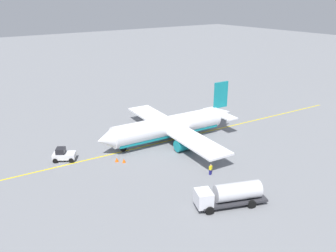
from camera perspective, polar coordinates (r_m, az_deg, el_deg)
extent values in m
plane|color=slate|center=(65.02, 0.00, -2.47)|extent=(400.00, 400.00, 0.00)
cylinder|color=white|center=(63.92, 0.00, -0.07)|extent=(22.18, 5.62, 3.84)
cube|color=teal|center=(64.31, 0.00, -0.95)|extent=(20.91, 4.84, 1.08)
cone|color=white|center=(59.07, -10.22, -2.23)|extent=(3.34, 3.93, 3.69)
cone|color=white|center=(70.81, 8.94, 2.12)|extent=(4.52, 3.60, 3.27)
cube|color=teal|center=(69.29, 8.73, 5.12)|extent=(3.22, 0.62, 5.20)
cube|color=white|center=(70.44, 8.55, 2.05)|extent=(3.08, 8.57, 0.24)
cube|color=white|center=(64.58, 0.76, -0.30)|extent=(7.18, 29.61, 0.36)
cylinder|color=teal|center=(60.61, 2.68, -3.07)|extent=(3.36, 2.35, 2.10)
cylinder|color=teal|center=(68.85, -2.07, -0.05)|extent=(3.36, 2.35, 2.10)
cylinder|color=#4C4C51|center=(60.78, -7.43, -3.19)|extent=(0.24, 0.24, 1.22)
cylinder|color=black|center=(61.03, -7.41, -3.72)|extent=(1.13, 0.49, 1.10)
cylinder|color=#4C4C51|center=(63.53, 2.75, -1.94)|extent=(0.24, 0.24, 1.22)
cylinder|color=black|center=(63.77, 2.74, -2.44)|extent=(1.13, 0.49, 1.10)
cylinder|color=#4C4C51|center=(67.60, 0.33, -0.47)|extent=(0.24, 0.24, 1.22)
cylinder|color=black|center=(67.82, 0.33, -0.95)|extent=(1.13, 0.49, 1.10)
cube|color=#2D2D33|center=(46.72, 10.64, -11.98)|extent=(9.19, 5.58, 0.30)
cube|color=silver|center=(44.84, 5.90, -11.78)|extent=(2.74, 2.97, 2.00)
cube|color=black|center=(44.37, 4.80, -11.52)|extent=(0.88, 1.92, 0.90)
cylinder|color=silver|center=(46.27, 11.44, -10.50)|extent=(6.51, 4.37, 2.30)
cylinder|color=black|center=(44.60, 6.90, -13.73)|extent=(1.15, 0.73, 1.10)
cylinder|color=black|center=(46.54, 5.80, -12.05)|extent=(1.15, 0.73, 1.10)
cylinder|color=black|center=(46.72, 13.70, -12.47)|extent=(1.15, 0.73, 1.10)
cylinder|color=black|center=(48.58, 12.35, -10.94)|extent=(1.15, 0.73, 1.10)
cube|color=silver|center=(59.83, -16.77, -4.69)|extent=(4.11, 3.62, 0.90)
cube|color=black|center=(59.59, -17.33, -3.91)|extent=(2.04, 2.10, 0.90)
cylinder|color=black|center=(60.60, -15.32, -4.67)|extent=(0.84, 0.68, 0.80)
cylinder|color=black|center=(58.84, -15.71, -5.51)|extent=(0.84, 0.68, 0.80)
cylinder|color=black|center=(61.22, -17.71, -4.67)|extent=(0.84, 0.68, 0.80)
cylinder|color=black|center=(59.48, -18.16, -5.49)|extent=(0.84, 0.68, 0.80)
cube|color=navy|center=(53.56, 7.04, -7.54)|extent=(0.54, 0.48, 0.85)
cube|color=yellow|center=(53.22, 7.07, -6.85)|extent=(0.63, 0.55, 0.60)
sphere|color=tan|center=(53.01, 7.09, -6.43)|extent=(0.24, 0.24, 0.24)
cone|color=#F2590F|center=(57.24, -7.30, -5.69)|extent=(0.60, 0.60, 0.66)
cone|color=#F2590F|center=(57.68, -8.46, -5.52)|extent=(0.63, 0.63, 0.70)
cube|color=yellow|center=(65.02, 0.00, -2.47)|extent=(88.22, 7.54, 0.01)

